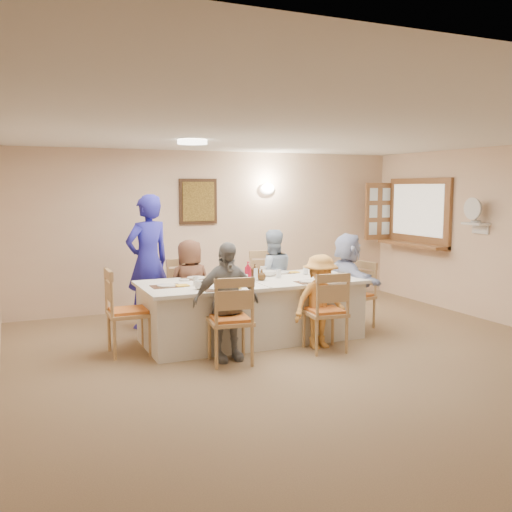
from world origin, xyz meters
name	(u,v)px	position (x,y,z in m)	size (l,w,h in m)	color
ground	(324,364)	(0.00, 0.00, 0.00)	(7.00, 7.00, 0.00)	#775E49
room_walls	(326,226)	(0.00, 0.00, 1.51)	(7.00, 7.00, 7.00)	beige
wall_picture	(198,201)	(-0.30, 3.46, 1.70)	(0.62, 0.05, 0.72)	#3D2815
wall_sconce	(267,189)	(0.90, 3.44, 1.90)	(0.26, 0.09, 0.18)	white
ceiling_light	(192,142)	(-1.00, 1.50, 2.47)	(0.36, 0.36, 0.05)	white
serving_hatch	(419,213)	(3.21, 2.40, 1.50)	(0.06, 1.50, 1.15)	brown
hatch_sill	(412,244)	(3.09, 2.40, 0.97)	(0.30, 1.50, 0.05)	brown
shutter_door	(379,211)	(2.95, 3.16, 1.50)	(0.55, 0.04, 1.00)	brown
fan_shelf	(476,224)	(3.13, 1.05, 1.40)	(0.22, 0.36, 0.03)	white
desk_fan	(475,213)	(3.10, 1.05, 1.55)	(0.30, 0.30, 0.28)	#A5A5A8
dining_table	(252,310)	(-0.32, 1.27, 0.38)	(2.79, 1.18, 0.76)	silver
chair_back_left	(188,295)	(-0.92, 2.07, 0.48)	(0.46, 0.46, 0.96)	tan
chair_back_right	(268,287)	(0.28, 2.07, 0.51)	(0.49, 0.49, 1.02)	tan
chair_front_left	(230,319)	(-0.92, 0.47, 0.50)	(0.47, 0.47, 0.99)	tan
chair_front_right	(325,311)	(0.28, 0.47, 0.48)	(0.46, 0.46, 0.96)	tan
chair_left_end	(129,311)	(-1.87, 1.27, 0.50)	(0.48, 0.48, 1.01)	tan
chair_right_end	(355,295)	(1.23, 1.27, 0.46)	(0.44, 0.44, 0.91)	tan
diner_back_left	(190,286)	(-0.92, 1.95, 0.62)	(0.65, 0.46, 1.24)	#513122
diner_back_right	(272,277)	(0.28, 1.95, 0.67)	(0.73, 0.61, 1.34)	#9AB0C8
diner_front_left	(226,302)	(-0.92, 0.59, 0.67)	(0.79, 0.35, 1.33)	gray
diner_front_right	(320,302)	(0.28, 0.59, 0.57)	(0.77, 0.49, 1.13)	#E89F47
diner_right_end	(348,281)	(1.10, 1.27, 0.66)	(0.50, 1.25, 1.31)	#AFBAE0
caregiver	(148,262)	(-1.37, 2.42, 0.92)	(0.78, 0.64, 1.83)	#25239F
placemat_fl	(218,289)	(-0.92, 0.85, 0.76)	(0.37, 0.28, 0.01)	#472B19
plate_fl	(218,288)	(-0.92, 0.85, 0.77)	(0.24, 0.24, 0.02)	white
napkin_fl	(234,288)	(-0.74, 0.80, 0.77)	(0.13, 0.13, 0.01)	gold
placemat_fr	(310,282)	(0.28, 0.85, 0.76)	(0.33, 0.25, 0.01)	#472B19
plate_fr	(310,281)	(0.28, 0.85, 0.77)	(0.26, 0.26, 0.02)	white
napkin_fr	(325,281)	(0.46, 0.80, 0.77)	(0.14, 0.14, 0.01)	gold
placemat_bl	(196,278)	(-0.92, 1.69, 0.76)	(0.34, 0.25, 0.01)	#472B19
plate_bl	(196,278)	(-0.92, 1.69, 0.77)	(0.23, 0.23, 0.01)	white
napkin_bl	(210,278)	(-0.74, 1.64, 0.77)	(0.15, 0.15, 0.01)	gold
placemat_br	(280,273)	(0.28, 1.69, 0.76)	(0.35, 0.26, 0.01)	#472B19
plate_br	(280,272)	(0.28, 1.69, 0.77)	(0.26, 0.26, 0.02)	white
napkin_br	(293,272)	(0.46, 1.64, 0.77)	(0.14, 0.14, 0.01)	gold
placemat_le	(166,286)	(-1.42, 1.27, 0.76)	(0.35, 0.26, 0.01)	#472B19
plate_le	(166,285)	(-1.42, 1.27, 0.77)	(0.22, 0.22, 0.01)	white
napkin_le	(182,285)	(-1.24, 1.22, 0.77)	(0.15, 0.15, 0.01)	gold
placemat_re	(329,275)	(0.80, 1.27, 0.76)	(0.33, 0.25, 0.01)	#472B19
plate_re	(329,274)	(0.80, 1.27, 0.77)	(0.23, 0.23, 0.01)	white
napkin_re	(342,274)	(0.98, 1.22, 0.77)	(0.15, 0.15, 0.01)	gold
teacup_a	(199,285)	(-1.12, 0.93, 0.81)	(0.15, 0.15, 0.10)	white
teacup_b	(263,270)	(0.09, 1.81, 0.80)	(0.11, 0.11, 0.09)	white
bowl_a	(242,283)	(-0.55, 1.01, 0.78)	(0.25, 0.25, 0.05)	white
bowl_b	(269,273)	(0.04, 1.53, 0.79)	(0.22, 0.22, 0.07)	white
condiment_ketchup	(248,271)	(-0.35, 1.31, 0.88)	(0.11, 0.11, 0.24)	#A40E23
condiment_brown	(255,271)	(-0.25, 1.34, 0.86)	(0.10, 0.10, 0.20)	#462C12
condiment_malt	(262,275)	(-0.20, 1.22, 0.83)	(0.11, 0.11, 0.14)	#462C12
drinking_glass	(239,276)	(-0.47, 1.32, 0.82)	(0.07, 0.07, 0.11)	silver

